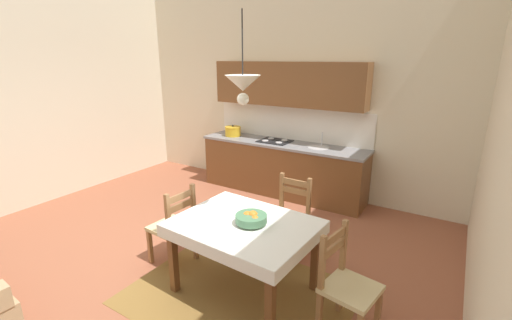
% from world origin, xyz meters
% --- Properties ---
extents(ground_plane, '(6.48, 6.05, 0.10)m').
position_xyz_m(ground_plane, '(0.00, 0.00, -0.05)').
color(ground_plane, '#99563D').
extents(wall_back, '(6.48, 0.12, 4.06)m').
position_xyz_m(wall_back, '(0.00, 2.78, 2.03)').
color(wall_back, beige).
rests_on(wall_back, ground_plane).
extents(wall_left, '(0.12, 6.05, 4.06)m').
position_xyz_m(wall_left, '(-3.00, 0.00, 2.03)').
color(wall_left, beige).
rests_on(wall_left, ground_plane).
extents(area_rug, '(2.10, 1.60, 0.01)m').
position_xyz_m(area_rug, '(1.04, -0.18, 0.00)').
color(area_rug, olive).
rests_on(area_rug, ground_plane).
extents(kitchen_cabinetry, '(2.87, 0.63, 2.20)m').
position_xyz_m(kitchen_cabinetry, '(0.14, 2.45, 0.86)').
color(kitchen_cabinetry, brown).
rests_on(kitchen_cabinetry, ground_plane).
extents(dining_table, '(1.38, 1.09, 0.75)m').
position_xyz_m(dining_table, '(1.04, -0.08, 0.63)').
color(dining_table, brown).
rests_on(dining_table, ground_plane).
extents(dining_chair_window_side, '(0.48, 0.48, 0.93)m').
position_xyz_m(dining_chair_window_side, '(2.05, -0.08, 0.44)').
color(dining_chair_window_side, '#D1BC89').
rests_on(dining_chair_window_side, ground_plane).
extents(dining_chair_kitchen_side, '(0.43, 0.43, 0.93)m').
position_xyz_m(dining_chair_kitchen_side, '(1.09, 0.80, 0.44)').
color(dining_chair_kitchen_side, '#D1BC89').
rests_on(dining_chair_kitchen_side, ground_plane).
extents(dining_chair_tv_side, '(0.45, 0.45, 0.93)m').
position_xyz_m(dining_chair_tv_side, '(0.09, -0.09, 0.44)').
color(dining_chair_tv_side, '#D1BC89').
rests_on(dining_chair_tv_side, ground_plane).
extents(fruit_bowl, '(0.30, 0.30, 0.12)m').
position_xyz_m(fruit_bowl, '(1.11, -0.08, 0.81)').
color(fruit_bowl, '#4C7F5B').
rests_on(fruit_bowl, dining_table).
extents(pendant_lamp, '(0.32, 0.32, 0.80)m').
position_xyz_m(pendant_lamp, '(0.96, 0.03, 2.04)').
color(pendant_lamp, black).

